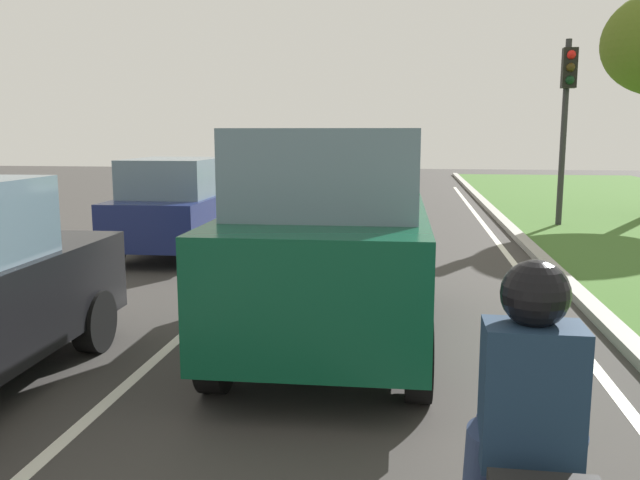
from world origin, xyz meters
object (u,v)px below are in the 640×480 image
object	(u,v)px
car_hatchback_far	(178,207)
rider_person	(530,390)
car_suv_ahead	(333,236)
traffic_light_near_right	(567,101)

from	to	relation	value
car_hatchback_far	rider_person	world-z (taller)	car_hatchback_far
car_suv_ahead	rider_person	xyz separation A→B (m)	(1.31, -4.15, 0.02)
car_suv_ahead	car_hatchback_far	bearing A→B (deg)	124.57
car_suv_ahead	car_hatchback_far	size ratio (longest dim) A/B	1.22
car_suv_ahead	car_hatchback_far	world-z (taller)	car_suv_ahead
car_hatchback_far	rider_person	xyz separation A→B (m)	(4.79, -9.02, 0.31)
car_hatchback_far	rider_person	distance (m)	10.21
car_suv_ahead	rider_person	world-z (taller)	car_suv_ahead
rider_person	traffic_light_near_right	distance (m)	13.98
rider_person	traffic_light_near_right	bearing A→B (deg)	77.92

